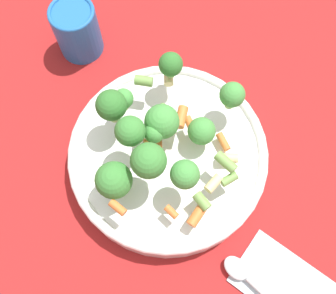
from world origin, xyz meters
TOP-DOWN VIEW (x-y plane):
  - ground_plane at (0.00, 0.00)m, footprint 3.00×3.00m
  - bowl at (0.00, 0.00)m, footprint 0.28×0.28m
  - pasta_salad at (-0.01, 0.01)m, footprint 0.22×0.22m
  - cup at (-0.06, 0.24)m, footprint 0.07×0.07m
  - napkin at (0.08, -0.22)m, footprint 0.14×0.15m
  - spoon at (0.04, -0.20)m, footprint 0.08×0.15m

SIDE VIEW (x-z plane):
  - ground_plane at x=0.00m, z-range 0.00..0.00m
  - napkin at x=0.08m, z-range 0.00..0.01m
  - spoon at x=0.04m, z-range 0.01..0.02m
  - bowl at x=0.00m, z-range 0.00..0.05m
  - cup at x=-0.06m, z-range 0.00..0.09m
  - pasta_salad at x=-0.01m, z-range 0.05..0.14m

